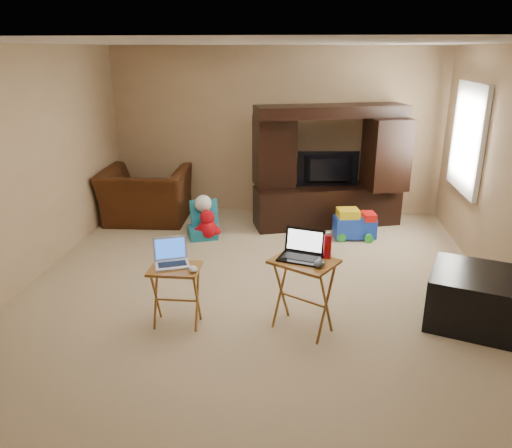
# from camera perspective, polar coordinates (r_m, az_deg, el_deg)

# --- Properties ---
(floor) EXTENTS (5.50, 5.50, 0.00)m
(floor) POSITION_cam_1_polar(r_m,az_deg,el_deg) (5.46, 0.21, -7.24)
(floor) COLOR tan
(floor) RESTS_ON ground
(ceiling) EXTENTS (5.50, 5.50, 0.00)m
(ceiling) POSITION_cam_1_polar(r_m,az_deg,el_deg) (4.88, 0.25, 20.02)
(ceiling) COLOR silver
(ceiling) RESTS_ON ground
(wall_back) EXTENTS (5.00, 0.00, 5.00)m
(wall_back) POSITION_cam_1_polar(r_m,az_deg,el_deg) (7.71, 2.24, 10.46)
(wall_back) COLOR tan
(wall_back) RESTS_ON ground
(wall_front) EXTENTS (5.00, 0.00, 5.00)m
(wall_front) POSITION_cam_1_polar(r_m,az_deg,el_deg) (2.47, -6.05, -9.79)
(wall_front) COLOR tan
(wall_front) RESTS_ON ground
(wall_left) EXTENTS (0.00, 5.50, 5.50)m
(wall_left) POSITION_cam_1_polar(r_m,az_deg,el_deg) (5.82, -25.23, 5.67)
(wall_left) COLOR tan
(wall_left) RESTS_ON ground
(window_pane) EXTENTS (0.00, 1.20, 1.20)m
(window_pane) POSITION_cam_1_polar(r_m,az_deg,el_deg) (6.79, 23.20, 8.99)
(window_pane) COLOR white
(window_pane) RESTS_ON ground
(window_frame) EXTENTS (0.06, 1.14, 1.34)m
(window_frame) POSITION_cam_1_polar(r_m,az_deg,el_deg) (6.79, 23.04, 9.01)
(window_frame) COLOR white
(window_frame) RESTS_ON ground
(entertainment_center) EXTENTS (2.17, 1.11, 1.72)m
(entertainment_center) POSITION_cam_1_polar(r_m,az_deg,el_deg) (7.20, 8.32, 6.47)
(entertainment_center) COLOR black
(entertainment_center) RESTS_ON floor
(television) EXTENTS (0.88, 0.21, 0.50)m
(television) POSITION_cam_1_polar(r_m,az_deg,el_deg) (7.17, 8.32, 6.12)
(television) COLOR black
(television) RESTS_ON entertainment_center
(recliner) EXTENTS (1.26, 1.11, 0.79)m
(recliner) POSITION_cam_1_polar(r_m,az_deg,el_deg) (7.56, -12.45, 3.19)
(recliner) COLOR #401E0D
(recliner) RESTS_ON floor
(child_rocker) EXTENTS (0.50, 0.54, 0.50)m
(child_rocker) POSITION_cam_1_polar(r_m,az_deg,el_deg) (6.81, -6.18, 0.48)
(child_rocker) COLOR #176A80
(child_rocker) RESTS_ON floor
(plush_toy) EXTENTS (0.37, 0.31, 0.41)m
(plush_toy) POSITION_cam_1_polar(r_m,az_deg,el_deg) (6.76, -5.55, -0.06)
(plush_toy) COLOR red
(plush_toy) RESTS_ON floor
(push_toy) EXTENTS (0.62, 0.49, 0.42)m
(push_toy) POSITION_cam_1_polar(r_m,az_deg,el_deg) (6.89, 11.23, 0.06)
(push_toy) COLOR blue
(push_toy) RESTS_ON floor
(ottoman) EXTENTS (1.00, 1.00, 0.50)m
(ottoman) POSITION_cam_1_polar(r_m,az_deg,el_deg) (5.12, 23.65, -7.75)
(ottoman) COLOR black
(ottoman) RESTS_ON floor
(tray_table_left) EXTENTS (0.45, 0.36, 0.58)m
(tray_table_left) POSITION_cam_1_polar(r_m,az_deg,el_deg) (4.70, -9.08, -8.17)
(tray_table_left) COLOR #AB6E29
(tray_table_left) RESTS_ON floor
(tray_table_right) EXTENTS (0.68, 0.64, 0.69)m
(tray_table_right) POSITION_cam_1_polar(r_m,az_deg,el_deg) (4.56, 5.39, -8.14)
(tray_table_right) COLOR #905B22
(tray_table_right) RESTS_ON floor
(laptop_left) EXTENTS (0.38, 0.35, 0.24)m
(laptop_left) POSITION_cam_1_polar(r_m,az_deg,el_deg) (4.56, -9.62, -3.38)
(laptop_left) COLOR silver
(laptop_left) RESTS_ON tray_table_left
(laptop_right) EXTENTS (0.43, 0.38, 0.24)m
(laptop_right) POSITION_cam_1_polar(r_m,az_deg,el_deg) (4.38, 5.06, -2.59)
(laptop_right) COLOR black
(laptop_right) RESTS_ON tray_table_right
(mouse_left) EXTENTS (0.12, 0.14, 0.05)m
(mouse_left) POSITION_cam_1_polar(r_m,az_deg,el_deg) (4.46, -7.19, -5.14)
(mouse_left) COLOR silver
(mouse_left) RESTS_ON tray_table_left
(mouse_right) EXTENTS (0.13, 0.16, 0.06)m
(mouse_right) POSITION_cam_1_polar(r_m,az_deg,el_deg) (4.29, 7.27, -4.49)
(mouse_right) COLOR #38383C
(mouse_right) RESTS_ON tray_table_right
(water_bottle) EXTENTS (0.07, 0.07, 0.21)m
(water_bottle) POSITION_cam_1_polar(r_m,az_deg,el_deg) (4.45, 8.16, -2.56)
(water_bottle) COLOR red
(water_bottle) RESTS_ON tray_table_right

